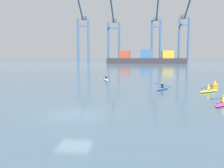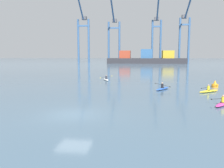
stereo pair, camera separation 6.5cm
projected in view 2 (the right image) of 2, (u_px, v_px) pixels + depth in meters
ground_plane at (74, 114)px, 17.16m from camera, size 800.00×800.00×0.00m
container_barge at (146, 59)px, 130.18m from camera, size 43.88×10.47×8.05m
gantry_crane_west at (83, 34)px, 138.80m from camera, size 7.67×15.29×36.74m
gantry_crane_west_mid at (114, 34)px, 141.09m from camera, size 7.94×20.53×36.44m
gantry_crane_east_mid at (157, 33)px, 139.47m from camera, size 6.23×17.23×38.11m
gantry_crane_east at (185, 33)px, 132.88m from camera, size 6.46×18.31×34.09m
channel_buoy at (215, 85)px, 31.73m from camera, size 0.90×0.90×1.00m
kayak_magenta at (223, 103)px, 20.30m from camera, size 2.52×3.08×0.95m
kayak_white at (106, 79)px, 40.84m from camera, size 2.17×3.42×0.95m
kayak_blue at (163, 88)px, 29.62m from camera, size 2.27×3.22×0.95m
kayak_yellow at (209, 91)px, 27.54m from camera, size 3.05×2.57×0.95m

